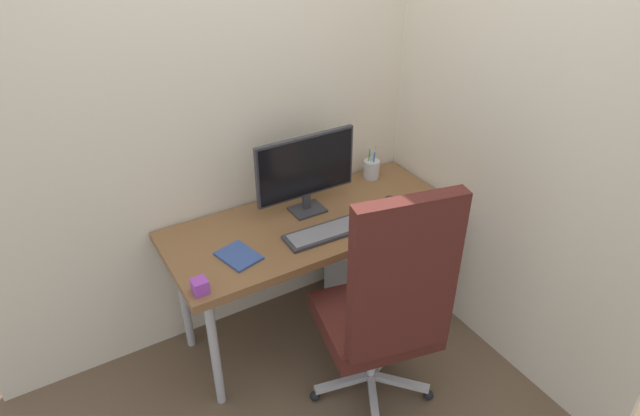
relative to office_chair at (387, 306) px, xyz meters
name	(u,v)px	position (x,y,z in m)	size (l,w,h in m)	color
ground_plane	(314,325)	(-0.01, 0.61, -0.61)	(8.00, 8.00, 0.00)	brown
wall_back	(276,64)	(-0.01, 0.94, 0.79)	(3.10, 0.04, 2.80)	beige
wall_side_right	(481,71)	(0.75, 0.37, 0.79)	(0.04, 2.24, 2.80)	beige
desk	(313,230)	(-0.01, 0.61, 0.03)	(1.46, 0.61, 0.71)	brown
office_chair	(387,306)	(0.00, 0.00, 0.00)	(0.60, 0.61, 1.21)	black
filing_cabinet	(381,262)	(0.42, 0.58, -0.31)	(0.45, 0.52, 0.60)	#B2B5BA
monitor	(306,169)	(0.01, 0.71, 0.33)	(0.53, 0.13, 0.41)	#333338
keyboard	(331,231)	(0.01, 0.47, 0.11)	(0.47, 0.16, 0.02)	#333338
mouse	(392,201)	(0.42, 0.53, 0.12)	(0.07, 0.10, 0.04)	black
pen_holder	(371,169)	(0.49, 0.82, 0.15)	(0.09, 0.09, 0.19)	silver
notebook	(239,256)	(-0.45, 0.52, 0.10)	(0.14, 0.19, 0.01)	#334C8C
desk_clamp_accessory	(200,286)	(-0.68, 0.38, 0.13)	(0.06, 0.06, 0.06)	purple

